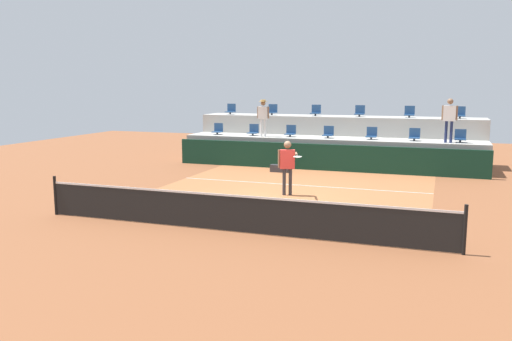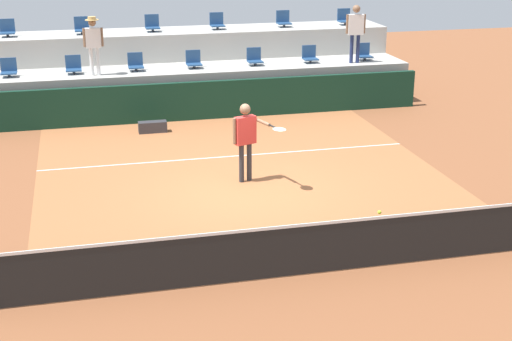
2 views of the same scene
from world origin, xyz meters
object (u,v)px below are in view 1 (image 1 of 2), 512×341
at_px(stadium_chair_upper_left, 272,111).
at_px(tennis_player, 288,162).
at_px(stadium_chair_lower_mid_left, 291,132).
at_px(stadium_chair_lower_right, 414,136).
at_px(stadium_chair_upper_mid_right, 360,112).
at_px(stadium_chair_upper_far_left, 231,110).
at_px(stadium_chair_upper_far_right, 460,113).
at_px(spectator_with_hat, 263,114).
at_px(stadium_chair_lower_far_left, 218,130).
at_px(stadium_chair_lower_center, 328,133).
at_px(tennis_ball, 298,202).
at_px(stadium_chair_lower_left, 253,131).
at_px(stadium_chair_lower_mid_right, 372,134).
at_px(stadium_chair_upper_mid_left, 316,111).
at_px(stadium_chair_lower_far_right, 460,137).
at_px(stadium_chair_upper_right, 409,113).
at_px(spectator_leaning_on_rail, 450,116).
at_px(equipment_bag, 280,168).

relative_size(stadium_chair_upper_left, tennis_player, 0.30).
xyz_separation_m(stadium_chair_lower_mid_left, stadium_chair_lower_right, (5.32, 0.00, 0.00)).
bearing_deg(stadium_chair_lower_mid_left, stadium_chair_lower_right, 0.00).
bearing_deg(stadium_chair_upper_mid_right, stadium_chair_upper_far_left, 180.00).
xyz_separation_m(stadium_chair_lower_mid_left, stadium_chair_upper_left, (-1.43, 1.80, 0.85)).
xyz_separation_m(stadium_chair_upper_far_right, spectator_with_hat, (-8.24, -2.18, -0.07)).
height_order(stadium_chair_upper_mid_right, stadium_chair_upper_far_right, same).
bearing_deg(stadium_chair_upper_left, tennis_player, -69.09).
distance_m(stadium_chair_upper_left, tennis_player, 9.12).
distance_m(stadium_chair_lower_right, stadium_chair_upper_mid_right, 3.23).
distance_m(stadium_chair_lower_far_left, stadium_chair_lower_center, 5.25).
distance_m(stadium_chair_upper_far_left, tennis_ball, 14.31).
height_order(stadium_chair_lower_left, stadium_chair_upper_mid_right, stadium_chair_upper_mid_right).
xyz_separation_m(stadium_chair_lower_far_left, stadium_chair_lower_left, (1.77, 0.00, 0.00)).
bearing_deg(stadium_chair_lower_center, spectator_with_hat, -172.40).
bearing_deg(stadium_chair_upper_mid_right, stadium_chair_lower_right, -35.29).
xyz_separation_m(stadium_chair_lower_far_left, tennis_player, (5.33, -6.64, -0.38)).
relative_size(stadium_chair_lower_mid_right, stadium_chair_upper_left, 1.00).
bearing_deg(stadium_chair_lower_far_left, tennis_player, -51.24).
xyz_separation_m(stadium_chair_upper_far_left, stadium_chair_upper_left, (2.18, 0.00, 0.00)).
bearing_deg(stadium_chair_lower_mid_right, stadium_chair_lower_far_left, 180.00).
bearing_deg(stadium_chair_upper_left, stadium_chair_lower_far_left, -139.48).
bearing_deg(stadium_chair_upper_mid_left, stadium_chair_lower_far_right, -15.78).
xyz_separation_m(stadium_chair_lower_right, stadium_chair_upper_far_left, (-8.93, 1.80, 0.85)).
distance_m(stadium_chair_upper_right, tennis_player, 9.10).
distance_m(stadium_chair_lower_far_right, spectator_with_hat, 8.30).
xyz_separation_m(stadium_chair_lower_mid_right, spectator_leaning_on_rail, (3.06, -0.38, 0.85)).
height_order(stadium_chair_lower_far_right, stadium_chair_upper_right, stadium_chair_upper_right).
bearing_deg(stadium_chair_lower_right, stadium_chair_lower_far_right, 0.00).
bearing_deg(stadium_chair_upper_right, equipment_bag, -139.65).
height_order(stadium_chair_lower_left, tennis_ball, stadium_chair_lower_left).
bearing_deg(spectator_leaning_on_rail, stadium_chair_lower_mid_left, 176.69).
distance_m(stadium_chair_lower_far_left, spectator_leaning_on_rail, 10.21).
height_order(stadium_chair_lower_left, stadium_chair_upper_far_right, stadium_chair_upper_far_right).
relative_size(stadium_chair_lower_right, stadium_chair_upper_far_left, 1.00).
relative_size(spectator_leaning_on_rail, tennis_ball, 25.78).
bearing_deg(stadium_chair_upper_mid_right, spectator_with_hat, -151.00).
xyz_separation_m(stadium_chair_upper_far_left, tennis_ball, (6.83, -12.48, -1.57)).
relative_size(stadium_chair_upper_far_right, tennis_player, 0.30).
xyz_separation_m(stadium_chair_lower_center, stadium_chair_upper_mid_left, (-0.99, 1.80, 0.85)).
bearing_deg(stadium_chair_lower_far_left, stadium_chair_lower_far_right, 0.00).
bearing_deg(spectator_with_hat, stadium_chair_upper_left, 96.97).
bearing_deg(stadium_chair_lower_left, tennis_ball, -64.99).
relative_size(stadium_chair_lower_far_left, stadium_chair_lower_mid_right, 1.00).
bearing_deg(stadium_chair_upper_right, tennis_player, -110.65).
distance_m(stadium_chair_lower_left, stadium_chair_lower_center, 3.48).
height_order(stadium_chair_lower_left, stadium_chair_lower_center, same).
distance_m(stadium_chair_upper_far_left, spectator_leaning_on_rail, 10.47).
relative_size(stadium_chair_lower_far_left, stadium_chair_upper_left, 1.00).
bearing_deg(stadium_chair_upper_far_left, stadium_chair_upper_right, 0.00).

